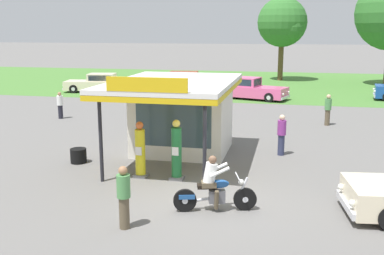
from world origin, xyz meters
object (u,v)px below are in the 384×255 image
Objects in this scene: parked_car_back_row_left at (248,89)px; bystander_chatting_near_pumps at (60,105)px; parked_car_back_row_right at (99,84)px; bystander_strolling_foreground at (328,109)px; gas_pump_nearside at (140,152)px; spare_tire_stack at (78,156)px; bystander_standing_back_lot at (282,134)px; gas_pump_offside at (177,152)px; parked_car_second_row_spare at (180,81)px; bystander_leaning_by_kiosk at (124,196)px; motorcycle_with_rider at (214,188)px.

parked_car_back_row_left reaches higher than bystander_chatting_near_pumps.
bystander_strolling_foreground is (16.97, -9.60, 0.19)m from parked_car_back_row_right.
parked_car_back_row_right is at bearing 117.30° from gas_pump_nearside.
gas_pump_nearside is at bearing -123.80° from bystander_strolling_foreground.
gas_pump_nearside is at bearing -21.03° from spare_tire_stack.
gas_pump_nearside reaches higher than bystander_chatting_near_pumps.
bystander_standing_back_lot reaches higher than spare_tire_stack.
bystander_standing_back_lot is (2.70, -14.81, 0.17)m from parked_car_back_row_left.
parked_car_second_row_spare is at bearing 103.58° from gas_pump_offside.
bystander_strolling_foreground is 1.09× the size of bystander_chatting_near_pumps.
bystander_strolling_foreground is at bearing -59.83° from parked_car_back_row_left.
gas_pump_offside is 3.38× the size of spare_tire_stack.
bystander_strolling_foreground reaches higher than bystander_chatting_near_pumps.
gas_pump_offside is 1.25× the size of bystander_leaning_by_kiosk.
motorcycle_with_rider is 15.48m from bystander_chatting_near_pumps.
bystander_chatting_near_pumps is (-10.64, 11.24, 0.13)m from motorcycle_with_rider.
bystander_standing_back_lot is (3.32, 3.79, -0.07)m from gas_pump_offside.
bystander_standing_back_lot is 13.30m from bystander_chatting_near_pumps.
parked_car_second_row_spare is at bearing 27.22° from parked_car_back_row_right.
spare_tire_stack is at bearing -68.43° from parked_car_back_row_right.
gas_pump_nearside is at bearing -79.45° from parked_car_second_row_spare.
gas_pump_offside reaches higher than bystander_chatting_near_pumps.
gas_pump_nearside is 0.34× the size of parked_car_back_row_right.
bystander_leaning_by_kiosk reaches higher than motorcycle_with_rider.
motorcycle_with_rider is at bearing -31.20° from spare_tire_stack.
gas_pump_offside is at bearing 0.00° from gas_pump_nearside.
motorcycle_with_rider is at bearing -107.16° from bystander_strolling_foreground.
bystander_leaning_by_kiosk is at bearing -112.58° from bystander_strolling_foreground.
gas_pump_offside is at bearing -76.42° from parked_car_second_row_spare.
bystander_strolling_foreground is at bearing 61.41° from gas_pump_offside.
bystander_leaning_by_kiosk reaches higher than spare_tire_stack.
motorcycle_with_rider is 1.37× the size of bystander_standing_back_lot.
parked_car_back_row_right is 6.68m from parked_car_second_row_spare.
bystander_strolling_foreground is (5.87, 14.11, -0.00)m from bystander_leaning_by_kiosk.
parked_car_back_row_left is 9.61× the size of spare_tire_stack.
parked_car_second_row_spare is (-4.25, 22.79, -0.19)m from gas_pump_nearside.
motorcycle_with_rider reaches higher than parked_car_second_row_spare.
bystander_leaning_by_kiosk is at bearing -141.63° from motorcycle_with_rider.
bystander_strolling_foreground is at bearing 67.42° from bystander_leaning_by_kiosk.
bystander_leaning_by_kiosk is at bearing -94.90° from gas_pump_offside.
spare_tire_stack is at bearing 126.47° from bystander_leaning_by_kiosk.
gas_pump_nearside is 3.07m from spare_tire_stack.
motorcycle_with_rider is 25.71m from parked_car_back_row_right.
parked_car_back_row_right is 3.41× the size of bystander_standing_back_lot.
gas_pump_offside reaches higher than bystander_standing_back_lot.
parked_car_back_row_right is 12.11m from parked_car_back_row_left.
gas_pump_offside is 4.27m from spare_tire_stack.
bystander_chatting_near_pumps is (-12.30, 5.07, -0.08)m from bystander_standing_back_lot.
gas_pump_offside reaches higher than bystander_leaning_by_kiosk.
gas_pump_offside is 0.36× the size of parked_car_back_row_right.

